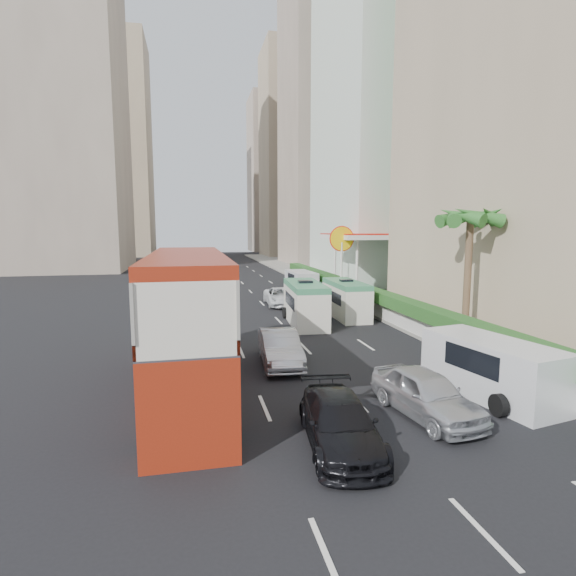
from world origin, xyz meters
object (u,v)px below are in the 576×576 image
object	(u,v)px
double_decker_bus	(189,324)
van_asset	(281,305)
shell_station	(366,263)
panel_van_far	(301,282)
car_silver_lane_a	(280,364)
minibus_far	(346,299)
panel_van_near	(492,368)
car_black	(340,446)
palm_tree	(467,279)
minibus_near	(305,303)
car_silver_lane_b	(425,416)

from	to	relation	value
double_decker_bus	van_asset	bearing A→B (deg)	68.77
shell_station	panel_van_far	bearing A→B (deg)	164.97
car_silver_lane_a	minibus_far	world-z (taller)	minibus_far
minibus_far	panel_van_near	xyz separation A→B (m)	(0.18, -14.85, -0.20)
van_asset	minibus_far	xyz separation A→B (m)	(3.37, -5.56, 1.21)
car_black	panel_van_near	bearing A→B (deg)	27.02
palm_tree	minibus_far	bearing A→B (deg)	113.14
minibus_near	van_asset	bearing A→B (deg)	95.48
car_silver_lane_b	car_black	bearing A→B (deg)	-166.52
double_decker_bus	car_black	xyz separation A→B (m)	(3.99, -5.04, -2.53)
minibus_near	minibus_far	bearing A→B (deg)	29.71
minibus_near	panel_van_far	bearing A→B (deg)	81.43
double_decker_bus	van_asset	size ratio (longest dim) A/B	2.26
van_asset	minibus_far	size ratio (longest dim) A/B	0.89
panel_van_near	car_silver_lane_b	bearing A→B (deg)	-171.51
double_decker_bus	minibus_far	size ratio (longest dim) A/B	2.01
car_black	minibus_near	xyz separation A→B (m)	(3.06, 15.74, 1.30)
double_decker_bus	car_silver_lane_a	size ratio (longest dim) A/B	2.43
car_black	van_asset	world-z (taller)	van_asset
minibus_far	car_silver_lane_a	bearing A→B (deg)	-122.40
panel_van_near	palm_tree	size ratio (longest dim) A/B	0.79
minibus_near	palm_tree	size ratio (longest dim) A/B	0.91
panel_van_near	shell_station	size ratio (longest dim) A/B	0.64
car_black	shell_station	size ratio (longest dim) A/B	0.57
car_silver_lane_b	panel_van_near	xyz separation A→B (m)	(3.17, 1.10, 1.02)
minibus_near	shell_station	size ratio (longest dim) A/B	0.73
panel_van_far	palm_tree	size ratio (longest dim) A/B	0.77
panel_van_near	shell_station	distance (m)	26.27
panel_van_far	minibus_near	bearing A→B (deg)	-104.89
palm_tree	car_black	bearing A→B (deg)	-137.33
double_decker_bus	car_silver_lane_a	bearing A→B (deg)	34.60
car_black	minibus_near	world-z (taller)	minibus_near
car_black	minibus_near	size ratio (longest dim) A/B	0.78
car_silver_lane_a	van_asset	world-z (taller)	car_silver_lane_a
van_asset	minibus_near	distance (m)	7.21
palm_tree	double_decker_bus	bearing A→B (deg)	-163.84
car_black	panel_van_near	xyz separation A→B (m)	(6.48, 2.42, 1.02)
double_decker_bus	minibus_far	world-z (taller)	double_decker_bus
car_silver_lane_a	minibus_far	xyz separation A→B (m)	(6.45, 9.58, 1.21)
minibus_far	panel_van_far	size ratio (longest dim) A/B	1.11
minibus_far	palm_tree	size ratio (longest dim) A/B	0.85
shell_station	minibus_far	bearing A→B (deg)	-117.95
double_decker_bus	minibus_far	bearing A→B (deg)	49.93
car_black	van_asset	size ratio (longest dim) A/B	0.94
minibus_near	panel_van_far	size ratio (longest dim) A/B	1.19
van_asset	minibus_far	world-z (taller)	minibus_far
minibus_far	palm_tree	world-z (taller)	palm_tree
van_asset	panel_van_far	distance (m)	7.60
car_silver_lane_b	panel_van_near	size ratio (longest dim) A/B	0.86
panel_van_far	shell_station	world-z (taller)	shell_station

